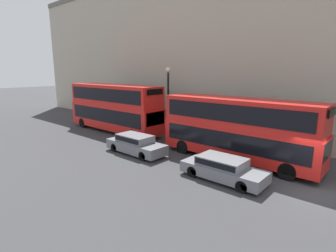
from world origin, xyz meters
TOP-DOWN VIEW (x-y plane):
  - ground_plane at (0.00, 0.00)m, footprint 200.00×200.00m
  - bus_leading at (1.60, 5.05)m, footprint 2.59×10.43m
  - bus_second_in_queue at (1.60, 18.09)m, footprint 2.59×11.21m
  - car_dark_sedan at (-1.80, 4.14)m, footprint 1.82×4.65m
  - car_hatchback at (-1.80, 11.24)m, footprint 1.77×4.74m
  - street_lamp at (3.47, 12.73)m, footprint 0.44×0.44m
  - pedestrian at (4.29, 14.94)m, footprint 0.36×0.36m

SIDE VIEW (x-z plane):
  - ground_plane at x=0.00m, z-range 0.00..0.00m
  - car_dark_sedan at x=-1.80m, z-range 0.05..1.32m
  - car_hatchback at x=-1.80m, z-range 0.04..1.42m
  - pedestrian at x=4.29m, z-range -0.07..1.73m
  - bus_leading at x=1.60m, z-range 0.22..4.36m
  - bus_second_in_queue at x=1.60m, z-range 0.23..4.80m
  - street_lamp at x=3.47m, z-range 0.75..6.94m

